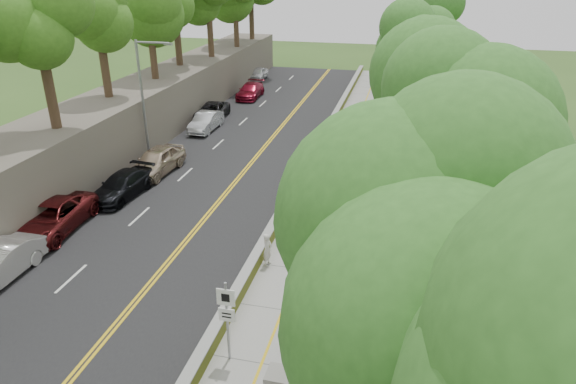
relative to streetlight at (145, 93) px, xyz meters
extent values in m
plane|color=#33511E|center=(10.46, -14.00, -4.64)|extent=(140.00, 140.00, 0.00)
cube|color=black|center=(5.06, 1.00, -4.62)|extent=(11.20, 66.00, 0.04)
cube|color=gray|center=(13.01, 1.00, -4.61)|extent=(4.20, 66.00, 0.05)
cube|color=#D5EA20|center=(10.71, 1.00, -4.34)|extent=(0.42, 66.00, 0.60)
cube|color=#595147|center=(-3.04, 1.00, -2.64)|extent=(5.00, 66.00, 4.00)
cube|color=slate|center=(15.11, 1.00, -3.64)|extent=(0.04, 66.00, 2.00)
cylinder|color=gray|center=(-0.24, 0.00, -0.64)|extent=(0.18, 0.18, 8.00)
cylinder|color=gray|center=(0.87, 0.00, 3.21)|extent=(2.30, 0.13, 0.13)
cube|color=gray|center=(1.95, 0.00, 3.16)|extent=(0.50, 0.22, 0.14)
cylinder|color=gray|center=(11.51, -17.00, -3.04)|extent=(0.09, 0.09, 3.10)
cube|color=white|center=(11.51, -17.03, -2.04)|extent=(0.62, 0.04, 0.62)
cube|color=white|center=(11.51, -17.03, -2.74)|extent=(0.56, 0.04, 0.50)
cylinder|color=red|center=(14.24, 2.00, -4.11)|extent=(0.58, 0.58, 0.95)
cube|color=slate|center=(13.66, -18.00, -4.23)|extent=(1.09, 0.83, 0.72)
imported|color=#511314|center=(-0.14, -10.50, -3.83)|extent=(2.93, 5.72, 1.55)
imported|color=black|center=(1.13, -5.89, -3.92)|extent=(2.34, 4.86, 1.37)
imported|color=tan|center=(1.46, -2.17, -3.77)|extent=(2.32, 5.01, 1.66)
imported|color=silver|center=(1.14, 6.99, -3.89)|extent=(1.56, 4.35, 1.43)
imported|color=black|center=(0.46, 10.06, -3.92)|extent=(2.74, 5.10, 1.36)
imported|color=maroon|center=(1.46, 17.89, -3.90)|extent=(2.08, 4.88, 1.40)
imported|color=white|center=(-0.14, 26.14, -3.93)|extent=(1.65, 3.94, 1.33)
imported|color=#E5AD00|center=(11.21, -5.22, -3.81)|extent=(0.56, 0.80, 1.55)
imported|color=beige|center=(11.21, -10.99, -3.81)|extent=(0.48, 0.63, 1.56)
imported|color=black|center=(11.72, -3.97, -3.80)|extent=(0.83, 0.93, 1.59)
imported|color=brown|center=(11.21, -3.61, -3.68)|extent=(0.90, 1.29, 1.82)
imported|color=black|center=(13.26, 11.68, -3.77)|extent=(1.01, 0.57, 1.63)
camera|label=1|loc=(16.64, -29.86, 7.96)|focal=32.00mm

